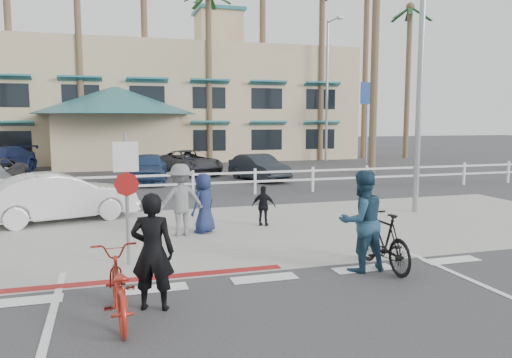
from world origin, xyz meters
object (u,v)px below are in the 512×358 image
object	(u,v)px
sign_post	(127,193)
bike_black	(383,240)
car_white_sedan	(60,197)
bike_red	(117,287)

from	to	relation	value
sign_post	bike_black	world-z (taller)	sign_post
bike_black	car_white_sedan	distance (m)	9.16
sign_post	bike_red	world-z (taller)	sign_post
sign_post	bike_black	xyz separation A→B (m)	(4.67, -1.65, -0.89)
sign_post	car_white_sedan	xyz separation A→B (m)	(-1.63, 5.00, -0.76)
sign_post	car_white_sedan	bearing A→B (deg)	108.11
sign_post	bike_red	bearing A→B (deg)	-95.56
sign_post	car_white_sedan	world-z (taller)	sign_post
bike_red	bike_black	size ratio (longest dim) A/B	1.03
bike_red	bike_black	bearing A→B (deg)	-170.18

